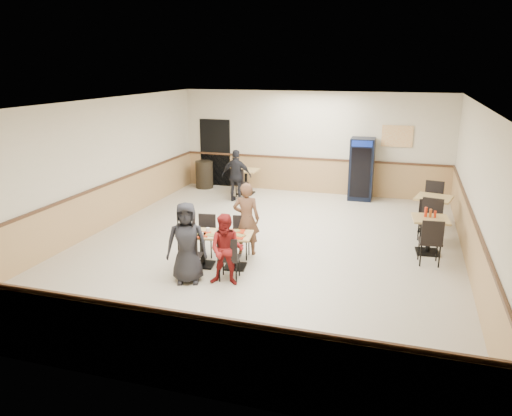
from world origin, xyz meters
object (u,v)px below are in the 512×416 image
(main_table, at_px, (219,245))
(side_table_far, at_px, (433,209))
(diner_woman_left, at_px, (187,243))
(side_table_near, at_px, (429,230))
(pepsi_cooler, at_px, (361,169))
(diner_man_opposite, at_px, (246,219))
(back_table, at_px, (246,178))
(trash_bin, at_px, (204,175))
(diner_woman_right, at_px, (227,250))
(lone_diner, at_px, (237,176))

(main_table, distance_m, side_table_far, 5.22)
(diner_woman_left, xyz_separation_m, side_table_near, (4.12, 2.74, -0.23))
(main_table, distance_m, pepsi_cooler, 6.23)
(main_table, bearing_deg, diner_man_opposite, 62.10)
(diner_woman_left, xyz_separation_m, back_table, (-0.98, 6.28, -0.24))
(back_table, xyz_separation_m, trash_bin, (-1.49, 0.35, -0.07))
(side_table_far, height_order, trash_bin, trash_bin)
(diner_woman_right, height_order, diner_man_opposite, diner_man_opposite)
(diner_woman_left, height_order, pepsi_cooler, pepsi_cooler)
(diner_woman_left, bearing_deg, main_table, 50.86)
(diner_woman_right, relative_size, back_table, 1.73)
(diner_woman_left, xyz_separation_m, side_table_far, (4.22, 4.23, -0.19))
(lone_diner, distance_m, back_table, 0.87)
(diner_man_opposite, distance_m, side_table_near, 3.73)
(side_table_near, xyz_separation_m, side_table_far, (0.10, 1.50, 0.04))
(lone_diner, bearing_deg, back_table, -92.74)
(diner_woman_right, xyz_separation_m, lone_diner, (-1.68, 5.34, 0.09))
(diner_woman_left, bearing_deg, diner_man_opposite, 50.86)
(main_table, distance_m, diner_woman_left, 0.90)
(lone_diner, xyz_separation_m, back_table, (0.00, 0.84, -0.24))
(diner_man_opposite, relative_size, side_table_near, 1.94)
(main_table, bearing_deg, diner_woman_left, -117.90)
(main_table, height_order, diner_woman_right, diner_woman_right)
(pepsi_cooler, xyz_separation_m, trash_bin, (-4.81, -0.04, -0.46))
(diner_woman_left, relative_size, back_table, 1.97)
(side_table_near, bearing_deg, diner_woman_left, -146.38)
(diner_woman_left, bearing_deg, pepsi_cooler, 50.86)
(side_table_far, height_order, back_table, side_table_far)
(side_table_far, distance_m, trash_bin, 7.10)
(lone_diner, distance_m, pepsi_cooler, 3.55)
(diner_woman_left, relative_size, pepsi_cooler, 0.83)
(side_table_near, bearing_deg, pepsi_cooler, 114.20)
(diner_woman_left, relative_size, diner_man_opposite, 0.98)
(diner_woman_left, height_order, diner_man_opposite, diner_man_opposite)
(side_table_near, xyz_separation_m, trash_bin, (-6.58, 3.89, -0.08))
(main_table, relative_size, diner_woman_right, 1.03)
(diner_man_opposite, relative_size, pepsi_cooler, 0.85)
(diner_woman_right, height_order, side_table_far, diner_woman_right)
(trash_bin, bearing_deg, main_table, -64.72)
(diner_woman_left, distance_m, diner_man_opposite, 1.71)
(diner_man_opposite, distance_m, trash_bin, 5.87)
(diner_man_opposite, xyz_separation_m, back_table, (-1.55, 4.67, -0.25))
(pepsi_cooler, bearing_deg, diner_woman_left, -110.34)
(lone_diner, xyz_separation_m, side_table_near, (5.10, -2.70, -0.23))
(diner_woman_left, xyz_separation_m, pepsi_cooler, (2.35, 6.67, 0.15))
(trash_bin, bearing_deg, side_table_far, -19.73)
(main_table, relative_size, trash_bin, 1.56)
(pepsi_cooler, bearing_deg, main_table, -110.34)
(lone_diner, bearing_deg, diner_woman_right, 104.76)
(main_table, distance_m, lone_diner, 4.81)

